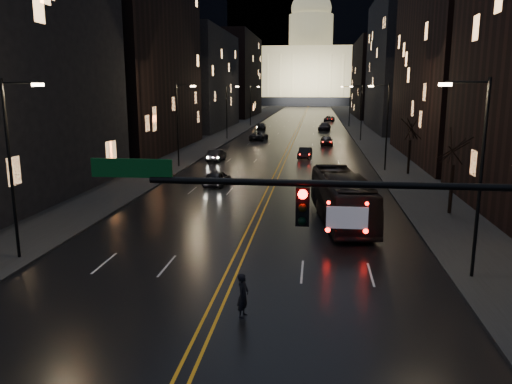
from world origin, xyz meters
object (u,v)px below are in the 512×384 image
(bus, at_px, (342,198))
(receding_car_a, at_px, (305,153))
(pedestrian_a, at_px, (243,295))
(oncoming_car_b, at_px, (216,155))
(oncoming_car_a, at_px, (217,178))
(traffic_signal, at_px, (398,228))

(bus, relative_size, receding_car_a, 2.80)
(pedestrian_a, bearing_deg, oncoming_car_b, 26.54)
(oncoming_car_b, relative_size, receding_car_a, 1.04)
(oncoming_car_b, height_order, receding_car_a, oncoming_car_b)
(bus, xyz_separation_m, pedestrian_a, (-4.35, -14.53, -0.70))
(oncoming_car_b, relative_size, pedestrian_a, 2.40)
(oncoming_car_a, bearing_deg, traffic_signal, 115.73)
(traffic_signal, xyz_separation_m, receding_car_a, (-3.41, 48.94, -4.44))
(receding_car_a, bearing_deg, pedestrian_a, -85.82)
(traffic_signal, bearing_deg, bus, 91.05)
(oncoming_car_a, relative_size, oncoming_car_b, 1.00)
(bus, distance_m, receding_car_a, 29.58)
(traffic_signal, height_order, receding_car_a, traffic_signal)
(traffic_signal, bearing_deg, receding_car_a, 93.98)
(bus, height_order, receding_car_a, bus)
(oncoming_car_a, relative_size, receding_car_a, 1.04)
(oncoming_car_a, relative_size, pedestrian_a, 2.41)
(traffic_signal, bearing_deg, oncoming_car_a, 109.52)
(traffic_signal, height_order, bus, traffic_signal)
(oncoming_car_a, bearing_deg, receding_car_a, -105.20)
(bus, distance_m, oncoming_car_a, 14.95)
(receding_car_a, bearing_deg, traffic_signal, -80.15)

